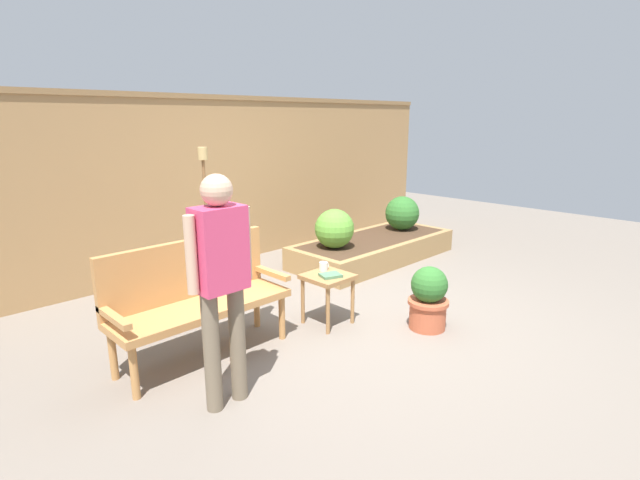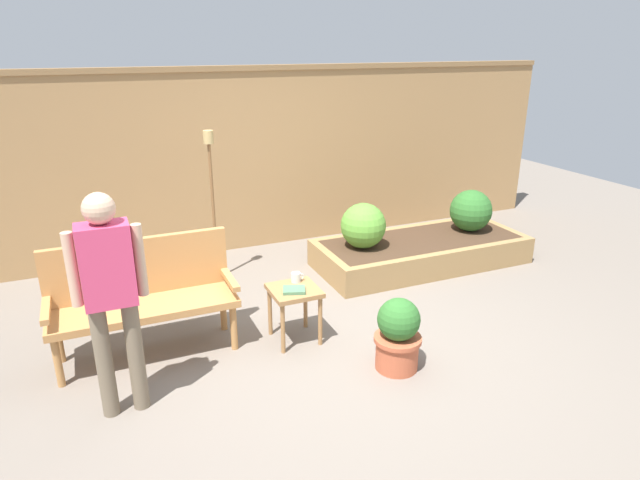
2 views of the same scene
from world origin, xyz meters
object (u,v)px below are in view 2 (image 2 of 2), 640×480
object	(u,v)px
potted_boxwood	(398,335)
tiki_torch	(211,179)
shrub_far_corner	(471,211)
cup_on_table	(296,277)
person_by_bench	(110,288)
book_on_table	(294,290)
garden_bench	(142,290)
shrub_near_bench	(363,226)
side_table	(294,297)

from	to	relation	value
potted_boxwood	tiki_torch	distance (m)	2.56
shrub_far_corner	tiki_torch	world-z (taller)	tiki_torch
cup_on_table	shrub_far_corner	xyz separation A→B (m)	(2.56, 0.94, 0.02)
tiki_torch	person_by_bench	distance (m)	2.28
tiki_torch	book_on_table	bearing A→B (deg)	-80.05
garden_bench	shrub_near_bench	xyz separation A→B (m)	(2.37, 0.73, 0.00)
side_table	potted_boxwood	world-z (taller)	potted_boxwood
book_on_table	shrub_near_bench	bearing A→B (deg)	62.16
side_table	shrub_far_corner	xyz separation A→B (m)	(2.62, 1.06, 0.15)
cup_on_table	person_by_bench	bearing A→B (deg)	-159.64
shrub_far_corner	tiki_torch	distance (m)	3.01
garden_bench	book_on_table	xyz separation A→B (m)	(1.15, -0.39, -0.05)
potted_boxwood	person_by_bench	xyz separation A→B (m)	(-1.99, 0.29, 0.64)
book_on_table	potted_boxwood	distance (m)	0.92
potted_boxwood	shrub_far_corner	xyz separation A→B (m)	(2.04, 1.78, 0.25)
cup_on_table	book_on_table	distance (m)	0.20
person_by_bench	book_on_table	bearing A→B (deg)	15.08
garden_bench	person_by_bench	bearing A→B (deg)	-107.43
garden_bench	cup_on_table	world-z (taller)	garden_bench
cup_on_table	person_by_bench	xyz separation A→B (m)	(-1.48, -0.55, 0.41)
shrub_far_corner	book_on_table	bearing A→B (deg)	-157.13
side_table	tiki_torch	world-z (taller)	tiki_torch
side_table	person_by_bench	xyz separation A→B (m)	(-1.42, -0.43, 0.54)
cup_on_table	tiki_torch	distance (m)	1.58
side_table	shrub_near_bench	xyz separation A→B (m)	(1.20, 1.06, 0.15)
book_on_table	potted_boxwood	xyz separation A→B (m)	(0.60, -0.67, -0.20)
side_table	person_by_bench	world-z (taller)	person_by_bench
shrub_near_bench	shrub_far_corner	bearing A→B (deg)	0.00
person_by_bench	cup_on_table	bearing A→B (deg)	20.36
potted_boxwood	shrub_far_corner	distance (m)	2.72
shrub_near_bench	person_by_bench	distance (m)	3.03
cup_on_table	potted_boxwood	world-z (taller)	potted_boxwood
shrub_far_corner	potted_boxwood	bearing A→B (deg)	-138.96
garden_bench	tiki_torch	distance (m)	1.60
book_on_table	shrub_far_corner	bearing A→B (deg)	42.64
potted_boxwood	side_table	bearing A→B (deg)	128.49
side_table	potted_boxwood	size ratio (longest dim) A/B	0.82
side_table	cup_on_table	world-z (taller)	cup_on_table
potted_boxwood	tiki_torch	bearing A→B (deg)	111.17
shrub_near_bench	tiki_torch	xyz separation A→B (m)	(-1.50, 0.49, 0.55)
garden_bench	tiki_torch	world-z (taller)	tiki_torch
book_on_table	shrub_near_bench	world-z (taller)	shrub_near_bench
side_table	cup_on_table	distance (m)	0.18
side_table	shrub_far_corner	size ratio (longest dim) A/B	0.98
cup_on_table	side_table	bearing A→B (deg)	-118.50
garden_bench	side_table	distance (m)	1.23
garden_bench	cup_on_table	xyz separation A→B (m)	(1.24, -0.21, -0.02)
side_table	person_by_bench	bearing A→B (deg)	-163.00
garden_bench	potted_boxwood	size ratio (longest dim) A/B	2.45
garden_bench	potted_boxwood	bearing A→B (deg)	-30.99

